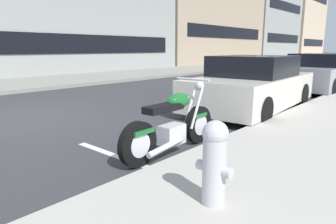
{
  "coord_description": "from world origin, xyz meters",
  "views": [
    {
      "loc": [
        -2.68,
        -6.83,
        1.57
      ],
      "look_at": [
        0.72,
        -3.84,
        0.62
      ],
      "focal_mm": 32.19,
      "sensor_mm": 36.0,
      "label": 1
    }
  ],
  "objects": [
    {
      "name": "townhouse_corner_block",
      "position": [
        8.51,
        13.69,
        4.18
      ],
      "size": [
        15.36,
        9.41,
        8.36
      ],
      "color": "#939993",
      "rests_on": "ground"
    },
    {
      "name": "fire_hydrant",
      "position": [
        -0.44,
        -5.42,
        0.57
      ],
      "size": [
        0.24,
        0.36,
        0.8
      ],
      "color": "#B7B7BC",
      "rests_on": "sidewalk_near_curb"
    },
    {
      "name": "townhouse_near_left",
      "position": [
        52.43,
        13.32,
        5.73
      ],
      "size": [
        11.92,
        8.67,
        11.46
      ],
      "color": "beige",
      "rests_on": "ground"
    },
    {
      "name": "sidewalk_far_curb",
      "position": [
        12.0,
        6.72,
        0.07
      ],
      "size": [
        120.0,
        5.0,
        0.14
      ],
      "primitive_type": "cube",
      "color": "gray",
      "rests_on": "ground"
    },
    {
      "name": "parked_motorcycle",
      "position": [
        0.67,
        -3.97,
        0.43
      ],
      "size": [
        2.04,
        0.62,
        1.11
      ],
      "rotation": [
        0.0,
        0.0,
        0.02
      ],
      "color": "black",
      "rests_on": "ground"
    },
    {
      "name": "parked_car_at_intersection",
      "position": [
        9.6,
        -3.58,
        0.67
      ],
      "size": [
        4.08,
        1.9,
        1.39
      ],
      "rotation": [
        0.0,
        0.0,
        -0.01
      ],
      "color": "gray",
      "rests_on": "ground"
    },
    {
      "name": "townhouse_far_uphill",
      "position": [
        39.02,
        14.13,
        6.61
      ],
      "size": [
        12.6,
        10.29,
        13.22
      ],
      "color": "#939993",
      "rests_on": "ground"
    },
    {
      "name": "ground_plane",
      "position": [
        0.0,
        0.0,
        0.0
      ],
      "size": [
        260.0,
        260.0,
        0.0
      ],
      "primitive_type": "plane",
      "color": "#333335"
    },
    {
      "name": "parking_stall_stripe",
      "position": [
        0.0,
        -3.62,
        0.0
      ],
      "size": [
        0.12,
        2.2,
        0.01
      ],
      "primitive_type": "cube",
      "color": "silver",
      "rests_on": "ground"
    },
    {
      "name": "parked_car_behind_motorcycle",
      "position": [
        4.55,
        -3.37,
        0.65
      ],
      "size": [
        4.44,
        2.1,
        1.39
      ],
      "rotation": [
        0.0,
        0.0,
        0.05
      ],
      "color": "beige",
      "rests_on": "ground"
    }
  ]
}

